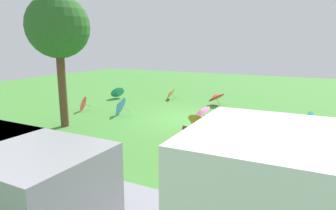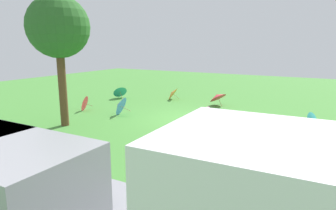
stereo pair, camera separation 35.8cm
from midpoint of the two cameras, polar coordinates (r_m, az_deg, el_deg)
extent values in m
plane|color=#478C38|center=(12.83, 5.14, -2.80)|extent=(40.00, 40.00, 0.00)
cube|color=gray|center=(6.77, -26.07, -17.73)|extent=(40.00, 4.02, 0.01)
cylinder|color=black|center=(6.10, -14.11, -16.19)|extent=(0.76, 0.22, 0.76)
cube|color=brown|center=(8.40, 8.48, -7.54)|extent=(1.65, 0.66, 0.05)
cube|color=brown|center=(8.16, 7.85, -6.43)|extent=(1.60, 0.33, 0.45)
cube|color=black|center=(8.78, 4.73, -8.15)|extent=(0.13, 0.41, 0.45)
cube|color=black|center=(8.21, 12.41, -9.82)|extent=(0.13, 0.41, 0.45)
cylinder|color=brown|center=(12.22, -18.85, 3.37)|extent=(0.31, 0.31, 3.12)
sphere|color=#286023|center=(12.12, -19.57, 14.02)|extent=(2.35, 2.35, 2.35)
cylinder|color=tan|center=(10.77, 6.15, -4.46)|extent=(0.06, 0.41, 0.43)
cone|color=orange|center=(10.92, 6.84, -2.75)|extent=(0.94, 0.84, 0.74)
sphere|color=tan|center=(10.96, 7.00, -2.33)|extent=(0.04, 0.05, 0.05)
cylinder|color=tan|center=(12.36, 7.91, -2.38)|extent=(0.28, 0.18, 0.43)
cone|color=pink|center=(12.27, 7.11, -1.23)|extent=(1.04, 1.07, 0.56)
sphere|color=tan|center=(12.26, 6.95, -1.00)|extent=(0.06, 0.06, 0.05)
cylinder|color=tan|center=(9.72, 24.70, -7.72)|extent=(0.20, 0.13, 0.29)
cone|color=#4C8CE5|center=(9.60, 24.08, -6.73)|extent=(0.75, 0.77, 0.43)
sphere|color=tan|center=(9.57, 23.92, -6.47)|extent=(0.06, 0.06, 0.05)
cylinder|color=tan|center=(15.74, 10.62, 0.55)|extent=(0.27, 0.10, 0.42)
cone|color=#D8383F|center=(15.80, 10.11, 1.67)|extent=(1.09, 1.12, 0.66)
sphere|color=tan|center=(15.81, 9.96, 1.99)|extent=(0.06, 0.05, 0.05)
cylinder|color=tan|center=(11.95, 25.90, -3.47)|extent=(0.43, 0.17, 0.19)
cone|color=teal|center=(11.83, 27.26, -3.18)|extent=(0.70, 0.96, 0.86)
sphere|color=tan|center=(11.79, 27.61, -3.11)|extent=(0.06, 0.05, 0.05)
cylinder|color=tan|center=(14.83, -14.34, 0.05)|extent=(0.38, 0.18, 0.14)
cone|color=#D8383F|center=(14.90, -15.26, 0.35)|extent=(0.59, 0.81, 0.75)
sphere|color=tan|center=(14.92, -15.45, 0.42)|extent=(0.06, 0.05, 0.04)
cylinder|color=tan|center=(13.56, -7.32, -0.72)|extent=(0.47, 0.13, 0.22)
cone|color=#4C8CE5|center=(13.66, -8.59, -0.08)|extent=(0.71, 0.98, 0.89)
sphere|color=tan|center=(13.69, -8.94, 0.10)|extent=(0.05, 0.05, 0.05)
cylinder|color=tan|center=(17.73, -8.40, 1.79)|extent=(0.39, 0.27, 0.37)
cone|color=teal|center=(17.96, -8.71, 2.64)|extent=(0.99, 1.04, 0.74)
sphere|color=tan|center=(18.01, -8.78, 2.82)|extent=(0.06, 0.06, 0.05)
cylinder|color=tan|center=(17.30, 2.16, 1.68)|extent=(0.37, 0.11, 0.29)
cone|color=orange|center=(17.32, 1.40, 2.29)|extent=(0.78, 0.94, 0.74)
sphere|color=tan|center=(17.33, 1.22, 2.43)|extent=(0.06, 0.05, 0.05)
camera|label=1|loc=(0.18, -89.20, 0.17)|focal=31.68mm
camera|label=2|loc=(0.18, 90.80, -0.17)|focal=31.68mm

